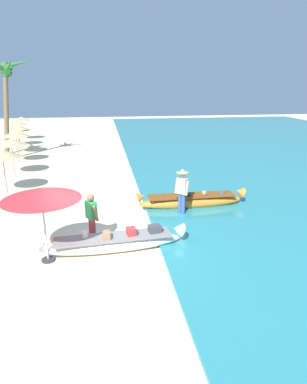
# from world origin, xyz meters

# --- Properties ---
(ground_plane) EXTENTS (80.00, 80.00, 0.00)m
(ground_plane) POSITION_xyz_m (0.00, 0.00, 0.00)
(ground_plane) COLOR beige
(boat_white_foreground) EXTENTS (4.28, 1.00, 0.73)m
(boat_white_foreground) POSITION_xyz_m (0.39, -0.01, 0.26)
(boat_white_foreground) COLOR white
(boat_white_foreground) RESTS_ON ground
(boat_orange_midground) EXTENTS (4.30, 0.74, 0.81)m
(boat_orange_midground) POSITION_xyz_m (3.47, 3.04, 0.29)
(boat_orange_midground) COLOR orange
(boat_orange_midground) RESTS_ON ground
(person_vendor_hatted) EXTENTS (0.52, 0.54, 1.76)m
(person_vendor_hatted) POSITION_xyz_m (2.92, 2.33, 1.02)
(person_vendor_hatted) COLOR #3D5BA8
(person_vendor_hatted) RESTS_ON ground
(person_tourist_customer) EXTENTS (0.43, 0.57, 1.56)m
(person_tourist_customer) POSITION_xyz_m (-0.23, 0.61, 0.88)
(person_tourist_customer) COLOR #B2383D
(person_tourist_customer) RESTS_ON ground
(patio_umbrella_large) EXTENTS (2.04, 2.04, 2.09)m
(patio_umbrella_large) POSITION_xyz_m (-1.42, -0.31, 1.92)
(patio_umbrella_large) COLOR #B7B7BC
(patio_umbrella_large) RESTS_ON ground
(parasol_row_0) EXTENTS (1.60, 1.60, 1.91)m
(parasol_row_0) POSITION_xyz_m (-4.08, 6.16, 1.75)
(parasol_row_0) COLOR #8E6B47
(parasol_row_0) RESTS_ON ground
(parasol_row_1) EXTENTS (1.60, 1.60, 1.91)m
(parasol_row_1) POSITION_xyz_m (-4.44, 9.25, 1.75)
(parasol_row_1) COLOR #8E6B47
(parasol_row_1) RESTS_ON ground
(parasol_row_2) EXTENTS (1.60, 1.60, 1.91)m
(parasol_row_2) POSITION_xyz_m (-4.88, 12.26, 1.75)
(parasol_row_2) COLOR #8E6B47
(parasol_row_2) RESTS_ON ground
(parasol_row_3) EXTENTS (1.60, 1.60, 1.91)m
(parasol_row_3) POSITION_xyz_m (-5.35, 15.01, 1.75)
(parasol_row_3) COLOR #8E6B47
(parasol_row_3) RESTS_ON ground
(parasol_row_4) EXTENTS (1.60, 1.60, 1.91)m
(parasol_row_4) POSITION_xyz_m (-6.13, 18.10, 1.75)
(parasol_row_4) COLOR #8E6B47
(parasol_row_4) RESTS_ON ground
(parasol_row_5) EXTENTS (1.60, 1.60, 1.91)m
(parasol_row_5) POSITION_xyz_m (-6.41, 21.10, 1.75)
(parasol_row_5) COLOR #8E6B47
(parasol_row_5) RESTS_ON ground
(palm_tree_tall_inland) EXTENTS (2.83, 2.55, 6.09)m
(palm_tree_tall_inland) POSITION_xyz_m (-5.25, 13.22, 4.88)
(palm_tree_tall_inland) COLOR brown
(palm_tree_tall_inland) RESTS_ON ground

